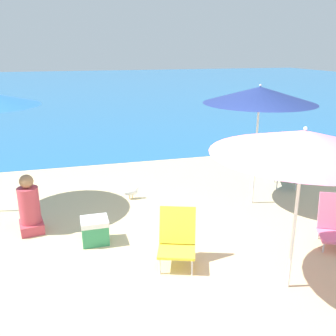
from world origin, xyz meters
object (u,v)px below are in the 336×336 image
object	(u,v)px
beach_chair_yellow	(177,237)
beach_chair_pink	(335,223)
person_seated_near	(30,208)
seagull	(131,192)
beach_umbrella_pink	(304,142)
beach_umbrella_navy	(260,95)
cooler_box	(95,230)
beach_chair_blue	(285,166)

from	to	relation	value
beach_chair_yellow	beach_chair_pink	distance (m)	2.38
person_seated_near	beach_chair_pink	bearing A→B (deg)	-29.31
seagull	person_seated_near	bearing A→B (deg)	-152.54
beach_chair_pink	person_seated_near	bearing A→B (deg)	-173.69
beach_umbrella_pink	beach_umbrella_navy	xyz separation A→B (m)	(0.79, 2.45, 0.19)
beach_umbrella_pink	seagull	distance (m)	3.88
beach_chair_yellow	cooler_box	bearing A→B (deg)	159.53
cooler_box	beach_chair_blue	bearing A→B (deg)	19.86
beach_umbrella_pink	seagull	bearing A→B (deg)	112.57
beach_chair_yellow	seagull	bearing A→B (deg)	114.32
beach_umbrella_navy	cooler_box	size ratio (longest dim) A/B	5.50
beach_umbrella_navy	seagull	bearing A→B (deg)	159.64
beach_umbrella_navy	beach_chair_yellow	world-z (taller)	beach_umbrella_navy
beach_umbrella_pink	cooler_box	distance (m)	3.19
beach_chair_yellow	beach_chair_blue	bearing A→B (deg)	56.49
beach_chair_pink	cooler_box	xyz separation A→B (m)	(-3.39, 0.94, -0.13)
beach_chair_blue	person_seated_near	bearing A→B (deg)	-146.84
beach_umbrella_pink	seagull	xyz separation A→B (m)	(-1.34, 3.24, -1.66)
beach_chair_blue	person_seated_near	world-z (taller)	person_seated_near
beach_umbrella_pink	beach_chair_yellow	size ratio (longest dim) A/B	2.71
beach_chair_yellow	beach_chair_pink	size ratio (longest dim) A/B	1.02
beach_chair_blue	beach_umbrella_pink	bearing A→B (deg)	-97.55
beach_chair_pink	beach_umbrella_pink	bearing A→B (deg)	-121.92
beach_chair_pink	cooler_box	world-z (taller)	beach_chair_pink
beach_chair_yellow	beach_chair_pink	world-z (taller)	beach_chair_yellow
cooler_box	person_seated_near	bearing A→B (deg)	146.84
beach_umbrella_navy	beach_chair_pink	distance (m)	2.40
beach_umbrella_navy	seagull	world-z (taller)	beach_umbrella_navy
beach_chair_yellow	cooler_box	size ratio (longest dim) A/B	1.88
beach_umbrella_pink	beach_chair_pink	distance (m)	2.08
seagull	cooler_box	bearing A→B (deg)	-118.01
beach_umbrella_pink	seagull	world-z (taller)	beach_umbrella_pink
beach_umbrella_pink	cooler_box	world-z (taller)	beach_umbrella_pink
cooler_box	seagull	bearing A→B (deg)	61.99
beach_umbrella_navy	beach_chair_blue	size ratio (longest dim) A/B	2.60
beach_umbrella_pink	beach_chair_yellow	distance (m)	2.03
beach_chair_pink	person_seated_near	size ratio (longest dim) A/B	0.78
beach_umbrella_navy	beach_chair_blue	world-z (taller)	beach_umbrella_navy
beach_chair_yellow	person_seated_near	xyz separation A→B (m)	(-1.95, 1.46, 0.02)
beach_umbrella_navy	person_seated_near	size ratio (longest dim) A/B	2.31
beach_chair_pink	cooler_box	distance (m)	3.52
beach_chair_blue	person_seated_near	distance (m)	5.08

